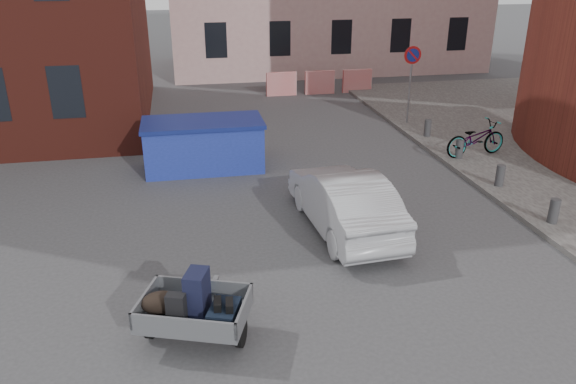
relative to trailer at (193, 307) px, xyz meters
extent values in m
plane|color=#38383A|center=(1.91, 1.30, -0.61)|extent=(120.00, 120.00, 0.00)
cylinder|color=gray|center=(7.91, 10.80, 0.81)|extent=(0.07, 0.07, 2.60)
cylinder|color=red|center=(7.91, 10.78, 1.86)|extent=(0.60, 0.03, 0.60)
cylinder|color=navy|center=(7.91, 10.76, 1.86)|extent=(0.44, 0.03, 0.44)
cylinder|color=#3A3A3D|center=(7.91, 2.50, -0.21)|extent=(0.22, 0.22, 0.55)
cylinder|color=#3A3A3D|center=(7.91, 4.70, -0.21)|extent=(0.22, 0.22, 0.55)
cylinder|color=#3A3A3D|center=(7.91, 6.90, -0.21)|extent=(0.22, 0.22, 0.55)
cylinder|color=#3A3A3D|center=(7.91, 9.10, -0.21)|extent=(0.22, 0.22, 0.55)
cube|color=red|center=(4.41, 16.30, -0.11)|extent=(1.30, 0.18, 1.00)
cube|color=red|center=(6.11, 16.30, -0.11)|extent=(1.30, 0.18, 1.00)
cube|color=red|center=(7.81, 16.30, -0.11)|extent=(1.30, 0.18, 1.00)
cylinder|color=black|center=(-0.67, 0.24, -0.39)|extent=(0.24, 0.45, 0.44)
cylinder|color=black|center=(0.69, -0.25, -0.39)|extent=(0.24, 0.45, 0.44)
cube|color=slate|center=(0.01, 0.00, -0.15)|extent=(1.88, 1.58, 0.08)
cube|color=slate|center=(-0.72, 0.26, 0.03)|extent=(0.41, 1.05, 0.28)
cube|color=slate|center=(0.74, -0.27, 0.03)|extent=(0.41, 1.05, 0.28)
cube|color=slate|center=(0.19, 0.49, 0.03)|extent=(1.52, 0.58, 0.28)
cube|color=slate|center=(-0.17, -0.50, 0.03)|extent=(1.52, 0.58, 0.28)
cube|color=slate|center=(0.32, 0.84, -0.21)|extent=(0.31, 0.69, 0.06)
cube|color=#161935|center=(0.07, 0.03, 0.24)|extent=(0.44, 0.53, 0.70)
cube|color=black|center=(0.45, -0.27, 0.02)|extent=(0.58, 0.70, 0.25)
ellipsoid|color=black|center=(-0.48, 0.12, 0.07)|extent=(0.69, 0.54, 0.36)
cube|color=black|center=(-0.24, -0.18, 0.13)|extent=(0.32, 0.26, 0.48)
ellipsoid|color=#175AAF|center=(0.08, 0.34, 0.01)|extent=(0.44, 0.41, 0.24)
cube|color=black|center=(0.35, -0.29, 0.21)|extent=(0.13, 0.28, 0.13)
cube|color=black|center=(0.52, -0.35, 0.21)|extent=(0.13, 0.28, 0.13)
cube|color=#2233A3|center=(0.61, 7.80, 0.03)|extent=(3.22, 1.62, 1.28)
cube|color=navy|center=(0.61, 7.80, 0.73)|extent=(3.32, 1.73, 0.11)
imported|color=#ACAEB4|center=(3.36, 3.34, 0.06)|extent=(1.70, 4.15, 1.34)
imported|color=black|center=(8.46, 7.02, 0.03)|extent=(2.05, 1.00, 1.03)
camera|label=1|loc=(0.02, -7.32, 4.91)|focal=35.00mm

